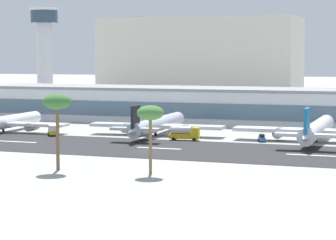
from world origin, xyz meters
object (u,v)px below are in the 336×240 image
at_px(service_box_truck_0, 53,130).
at_px(palm_tree_3, 57,104).
at_px(distant_hotel_block, 200,60).
at_px(airliner_black_tail_gate_1, 156,125).
at_px(airliner_red_tail_gate_0, 4,123).
at_px(terminal_building, 202,105).
at_px(airliner_blue_tail_gate_2, 316,130).
at_px(service_baggage_tug_2, 262,138).
at_px(service_fuel_truck_1, 185,133).
at_px(palm_tree_0, 150,114).
at_px(control_tower, 45,49).

bearing_deg(service_box_truck_0, palm_tree_3, 176.04).
relative_size(distant_hotel_block, airliner_black_tail_gate_1, 2.10).
relative_size(airliner_red_tail_gate_0, palm_tree_3, 2.87).
xyz_separation_m(terminal_building, palm_tree_3, (4.46, -115.94, 7.61)).
height_order(airliner_black_tail_gate_1, service_box_truck_0, airliner_black_tail_gate_1).
xyz_separation_m(airliner_blue_tail_gate_2, service_baggage_tug_2, (-14.36, -3.95, -2.39)).
distance_m(service_fuel_truck_1, palm_tree_0, 60.67).
bearing_deg(airliner_black_tail_gate_1, distant_hotel_block, 10.02).
bearing_deg(palm_tree_3, airliner_blue_tail_gate_2, 57.52).
distance_m(airliner_black_tail_gate_1, service_box_truck_0, 30.97).
distance_m(airliner_black_tail_gate_1, palm_tree_3, 69.24).
xyz_separation_m(service_baggage_tug_2, palm_tree_0, (-8.98, -62.03, 11.04)).
bearing_deg(airliner_blue_tail_gate_2, palm_tree_0, 159.30).
bearing_deg(airliner_red_tail_gate_0, service_fuel_truck_1, -94.40).
bearing_deg(palm_tree_0, terminal_building, 102.08).
bearing_deg(airliner_blue_tail_gate_2, distant_hotel_block, 26.04).
distance_m(distant_hotel_block, service_fuel_truck_1, 182.45).
height_order(service_baggage_tug_2, palm_tree_0, palm_tree_0).
bearing_deg(airliner_black_tail_gate_1, palm_tree_0, -162.92).
bearing_deg(control_tower, service_baggage_tug_2, -36.93).
relative_size(service_baggage_tug_2, palm_tree_0, 0.26).
relative_size(control_tower, airliner_blue_tail_gate_2, 0.88).
height_order(control_tower, service_fuel_truck_1, control_tower).
xyz_separation_m(airliner_red_tail_gate_0, palm_tree_3, (52.46, -61.26, 10.87)).
xyz_separation_m(control_tower, palm_tree_3, (89.69, -153.16, -13.14)).
bearing_deg(airliner_red_tail_gate_0, service_box_truck_0, -101.91).
distance_m(terminal_building, service_fuel_truck_1, 56.87).
relative_size(control_tower, service_fuel_truck_1, 5.19).
xyz_separation_m(airliner_black_tail_gate_1, service_baggage_tug_2, (33.19, -4.27, -2.24)).
distance_m(control_tower, service_box_truck_0, 112.85).
relative_size(control_tower, service_baggage_tug_2, 12.69).
distance_m(terminal_building, distant_hotel_block, 125.82).
bearing_deg(palm_tree_0, airliner_blue_tail_gate_2, 70.52).
relative_size(service_box_truck_0, palm_tree_0, 0.45).
xyz_separation_m(terminal_building, control_tower, (-85.23, 37.22, 20.75)).
height_order(service_fuel_truck_1, service_baggage_tug_2, service_fuel_truck_1).
distance_m(service_box_truck_0, service_fuel_truck_1, 41.17).
bearing_deg(palm_tree_3, airliner_red_tail_gate_0, 130.57).
height_order(airliner_red_tail_gate_0, service_baggage_tug_2, airliner_red_tail_gate_0).
xyz_separation_m(control_tower, distant_hotel_block, (46.98, 81.62, -5.10)).
bearing_deg(terminal_building, airliner_blue_tail_gate_2, -45.15).
bearing_deg(control_tower, terminal_building, -23.59).
bearing_deg(service_baggage_tug_2, palm_tree_3, 132.71).
bearing_deg(airliner_blue_tail_gate_2, terminal_building, 43.62).
height_order(airliner_blue_tail_gate_2, service_box_truck_0, airliner_blue_tail_gate_2).
distance_m(service_fuel_truck_1, service_baggage_tug_2, 21.73).
distance_m(distant_hotel_block, service_baggage_tug_2, 186.35).
bearing_deg(distant_hotel_block, airliner_blue_tail_gate_2, -62.74).
relative_size(terminal_building, distant_hotel_block, 1.64).
bearing_deg(service_fuel_truck_1, service_baggage_tug_2, 3.05).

